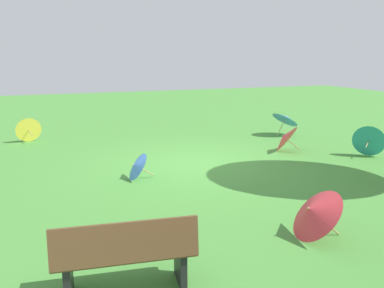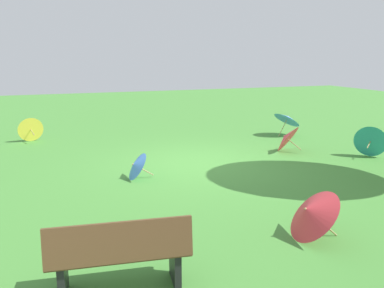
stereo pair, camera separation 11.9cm
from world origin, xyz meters
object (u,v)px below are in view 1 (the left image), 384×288
at_px(parasol_yellow_0, 28,129).
at_px(parasol_teal_0, 369,140).
at_px(parasol_red_0, 285,137).
at_px(park_bench, 126,255).
at_px(parasol_blue_1, 286,118).
at_px(parasol_red_1, 313,212).
at_px(parasol_blue_0, 136,166).

bearing_deg(parasol_yellow_0, parasol_teal_0, 149.45).
distance_m(parasol_red_0, parasol_teal_0, 2.20).
bearing_deg(park_bench, parasol_yellow_0, -81.96).
bearing_deg(parasol_red_0, park_bench, 43.01).
relative_size(park_bench, parasol_teal_0, 1.87).
distance_m(parasol_blue_1, parasol_red_1, 7.74).
relative_size(parasol_yellow_0, parasol_red_0, 0.77).
relative_size(parasol_yellow_0, parasol_red_1, 0.80).
relative_size(parasol_yellow_0, parasol_blue_1, 0.77).
xyz_separation_m(parasol_red_0, parasol_blue_1, (-1.30, -1.92, 0.19)).
relative_size(parasol_blue_0, parasol_blue_1, 0.64).
xyz_separation_m(parasol_blue_1, parasol_red_1, (3.96, 6.65, -0.18)).
relative_size(park_bench, parasol_blue_1, 1.57).
bearing_deg(parasol_blue_0, parasol_red_0, -166.77).
xyz_separation_m(parasol_red_0, parasol_teal_0, (-1.85, 1.20, 0.03)).
distance_m(parasol_red_0, parasol_blue_0, 4.60).
bearing_deg(parasol_blue_1, parasol_blue_0, 27.25).
bearing_deg(parasol_yellow_0, parasol_red_1, 115.50).
height_order(parasol_red_1, parasol_teal_0, parasol_teal_0).
height_order(parasol_blue_0, parasol_red_1, parasol_red_1).
bearing_deg(parasol_blue_0, parasol_red_1, 116.31).
height_order(parasol_blue_1, parasol_red_1, parasol_blue_1).
xyz_separation_m(parasol_blue_0, parasol_teal_0, (-6.33, 0.15, 0.12)).
xyz_separation_m(parasol_blue_0, parasol_blue_1, (-5.78, -2.97, 0.28)).
relative_size(parasol_red_0, parasol_teal_0, 1.19).
xyz_separation_m(park_bench, parasol_yellow_0, (1.27, -9.02, -0.08)).
relative_size(parasol_blue_0, parasol_teal_0, 0.76).
xyz_separation_m(parasol_red_1, parasol_teal_0, (-4.51, -3.53, 0.03)).
bearing_deg(parasol_red_1, parasol_blue_1, -120.75).
bearing_deg(parasol_blue_0, parasol_teal_0, 178.68).
distance_m(parasol_yellow_0, parasol_blue_0, 5.45).
distance_m(parasol_yellow_0, parasol_blue_1, 8.31).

